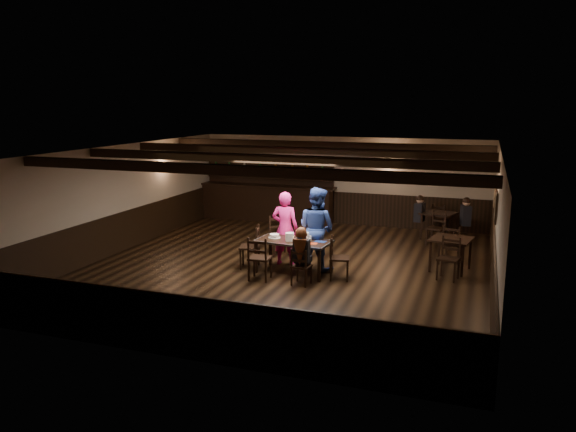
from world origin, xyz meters
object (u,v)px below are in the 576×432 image
(chair_near_left, at_px, (259,255))
(chair_near_right, at_px, (300,264))
(woman_pink, at_px, (285,228))
(cake, at_px, (274,236))
(bar_counter, at_px, (267,198))
(dining_table, at_px, (294,244))
(man_blue, at_px, (316,228))

(chair_near_left, height_order, chair_near_right, chair_near_left)
(chair_near_left, relative_size, woman_pink, 0.55)
(cake, relative_size, bar_counter, 0.06)
(chair_near_left, relative_size, chair_near_right, 1.21)
(dining_table, distance_m, man_blue, 0.69)
(chair_near_left, distance_m, woman_pink, 1.39)
(chair_near_left, relative_size, cake, 3.53)
(chair_near_right, height_order, man_blue, man_blue)
(dining_table, xyz_separation_m, bar_counter, (-2.65, 5.12, 0.05))
(bar_counter, bearing_deg, cake, -66.83)
(chair_near_right, height_order, cake, cake)
(dining_table, xyz_separation_m, woman_pink, (-0.41, 0.58, 0.19))
(woman_pink, bearing_deg, bar_counter, -66.62)
(woman_pink, bearing_deg, chair_near_left, 82.46)
(chair_near_right, relative_size, man_blue, 0.42)
(dining_table, relative_size, chair_near_left, 1.79)
(chair_near_left, distance_m, man_blue, 1.61)
(man_blue, height_order, cake, man_blue)
(dining_table, height_order, chair_near_right, chair_near_right)
(dining_table, relative_size, bar_counter, 0.38)
(woman_pink, distance_m, man_blue, 0.79)
(dining_table, xyz_separation_m, chair_near_right, (0.41, -0.79, -0.21))
(man_blue, bearing_deg, bar_counter, -36.31)
(dining_table, relative_size, woman_pink, 0.99)
(woman_pink, height_order, man_blue, man_blue)
(woman_pink, xyz_separation_m, man_blue, (0.78, -0.07, 0.08))
(bar_counter, bearing_deg, chair_near_right, -62.66)
(bar_counter, bearing_deg, man_blue, -56.81)
(cake, bearing_deg, dining_table, -8.34)
(dining_table, xyz_separation_m, man_blue, (0.37, 0.51, 0.27))
(cake, bearing_deg, woman_pink, 81.92)
(chair_near_right, relative_size, woman_pink, 0.46)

